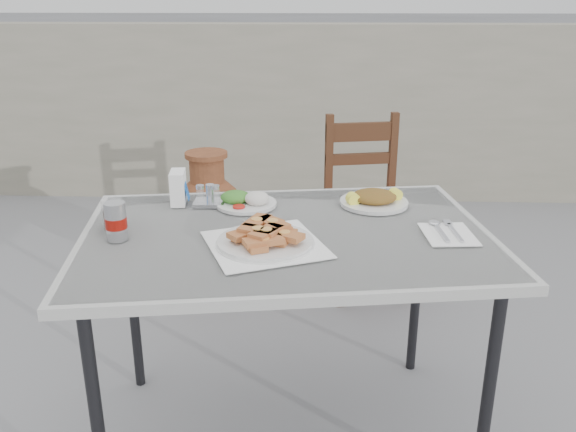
{
  "coord_description": "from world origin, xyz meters",
  "views": [
    {
      "loc": [
        -0.03,
        -1.76,
        1.41
      ],
      "look_at": [
        -0.1,
        -0.03,
        0.77
      ],
      "focal_mm": 38.0,
      "sensor_mm": 36.0,
      "label": 1
    }
  ],
  "objects_px": {
    "cola_glass": "(113,215)",
    "terracotta_urn": "(210,224)",
    "salad_rice_plate": "(246,200)",
    "chair": "(366,203)",
    "condiment_caddy": "(209,198)",
    "salad_chopped_plate": "(374,199)",
    "napkin_holder": "(178,188)",
    "cafe_table": "(286,247)",
    "pide_plate": "(265,236)",
    "soda_can": "(116,221)"
  },
  "relations": [
    {
      "from": "cola_glass",
      "to": "terracotta_urn",
      "type": "distance_m",
      "value": 1.2
    },
    {
      "from": "terracotta_urn",
      "to": "salad_rice_plate",
      "type": "bearing_deg",
      "value": -72.22
    },
    {
      "from": "chair",
      "to": "terracotta_urn",
      "type": "relative_size",
      "value": 1.24
    },
    {
      "from": "condiment_caddy",
      "to": "chair",
      "type": "bearing_deg",
      "value": 56.12
    },
    {
      "from": "salad_chopped_plate",
      "to": "napkin_holder",
      "type": "height_order",
      "value": "napkin_holder"
    },
    {
      "from": "cafe_table",
      "to": "salad_chopped_plate",
      "type": "relative_size",
      "value": 5.77
    },
    {
      "from": "salad_rice_plate",
      "to": "napkin_holder",
      "type": "bearing_deg",
      "value": 177.37
    },
    {
      "from": "cafe_table",
      "to": "pide_plate",
      "type": "bearing_deg",
      "value": -117.13
    },
    {
      "from": "salad_rice_plate",
      "to": "napkin_holder",
      "type": "height_order",
      "value": "napkin_holder"
    },
    {
      "from": "napkin_holder",
      "to": "condiment_caddy",
      "type": "distance_m",
      "value": 0.11
    },
    {
      "from": "salad_chopped_plate",
      "to": "condiment_caddy",
      "type": "relative_size",
      "value": 2.19
    },
    {
      "from": "salad_chopped_plate",
      "to": "condiment_caddy",
      "type": "bearing_deg",
      "value": -176.98
    },
    {
      "from": "salad_chopped_plate",
      "to": "terracotta_urn",
      "type": "xyz_separation_m",
      "value": [
        -0.71,
        0.86,
        -0.44
      ]
    },
    {
      "from": "cafe_table",
      "to": "soda_can",
      "type": "relative_size",
      "value": 11.9
    },
    {
      "from": "salad_rice_plate",
      "to": "cafe_table",
      "type": "bearing_deg",
      "value": -57.12
    },
    {
      "from": "soda_can",
      "to": "salad_chopped_plate",
      "type": "bearing_deg",
      "value": 23.77
    },
    {
      "from": "salad_chopped_plate",
      "to": "soda_can",
      "type": "height_order",
      "value": "soda_can"
    },
    {
      "from": "condiment_caddy",
      "to": "cafe_table",
      "type": "bearing_deg",
      "value": -40.2
    },
    {
      "from": "salad_chopped_plate",
      "to": "cafe_table",
      "type": "bearing_deg",
      "value": -137.94
    },
    {
      "from": "soda_can",
      "to": "napkin_holder",
      "type": "bearing_deg",
      "value": 70.65
    },
    {
      "from": "terracotta_urn",
      "to": "cafe_table",
      "type": "bearing_deg",
      "value": -68.87
    },
    {
      "from": "cafe_table",
      "to": "pide_plate",
      "type": "distance_m",
      "value": 0.14
    },
    {
      "from": "pide_plate",
      "to": "napkin_holder",
      "type": "distance_m",
      "value": 0.47
    },
    {
      "from": "pide_plate",
      "to": "chair",
      "type": "height_order",
      "value": "chair"
    },
    {
      "from": "pide_plate",
      "to": "soda_can",
      "type": "xyz_separation_m",
      "value": [
        -0.43,
        0.02,
        0.03
      ]
    },
    {
      "from": "cola_glass",
      "to": "chair",
      "type": "relative_size",
      "value": 0.1
    },
    {
      "from": "cafe_table",
      "to": "condiment_caddy",
      "type": "height_order",
      "value": "condiment_caddy"
    },
    {
      "from": "soda_can",
      "to": "terracotta_urn",
      "type": "bearing_deg",
      "value": 87.55
    },
    {
      "from": "napkin_holder",
      "to": "condiment_caddy",
      "type": "relative_size",
      "value": 1.08
    },
    {
      "from": "salad_rice_plate",
      "to": "soda_can",
      "type": "bearing_deg",
      "value": -137.62
    },
    {
      "from": "cafe_table",
      "to": "terracotta_urn",
      "type": "relative_size",
      "value": 1.91
    },
    {
      "from": "pide_plate",
      "to": "salad_chopped_plate",
      "type": "relative_size",
      "value": 1.75
    },
    {
      "from": "soda_can",
      "to": "napkin_holder",
      "type": "xyz_separation_m",
      "value": [
        0.11,
        0.32,
        0.0
      ]
    },
    {
      "from": "cafe_table",
      "to": "pide_plate",
      "type": "xyz_separation_m",
      "value": [
        -0.05,
        -0.11,
        0.08
      ]
    },
    {
      "from": "soda_can",
      "to": "cola_glass",
      "type": "distance_m",
      "value": 0.1
    },
    {
      "from": "cola_glass",
      "to": "condiment_caddy",
      "type": "bearing_deg",
      "value": 39.94
    },
    {
      "from": "pide_plate",
      "to": "cola_glass",
      "type": "distance_m",
      "value": 0.48
    },
    {
      "from": "terracotta_urn",
      "to": "soda_can",
      "type": "bearing_deg",
      "value": -92.45
    },
    {
      "from": "condiment_caddy",
      "to": "cola_glass",
      "type": "bearing_deg",
      "value": -140.06
    },
    {
      "from": "cola_glass",
      "to": "napkin_holder",
      "type": "height_order",
      "value": "napkin_holder"
    },
    {
      "from": "pide_plate",
      "to": "cola_glass",
      "type": "height_order",
      "value": "cola_glass"
    },
    {
      "from": "salad_rice_plate",
      "to": "salad_chopped_plate",
      "type": "height_order",
      "value": "salad_rice_plate"
    },
    {
      "from": "cola_glass",
      "to": "napkin_holder",
      "type": "bearing_deg",
      "value": 55.86
    },
    {
      "from": "pide_plate",
      "to": "soda_can",
      "type": "relative_size",
      "value": 3.61
    },
    {
      "from": "pide_plate",
      "to": "chair",
      "type": "relative_size",
      "value": 0.47
    },
    {
      "from": "cola_glass",
      "to": "napkin_holder",
      "type": "distance_m",
      "value": 0.27
    },
    {
      "from": "salad_chopped_plate",
      "to": "cola_glass",
      "type": "relative_size",
      "value": 2.59
    },
    {
      "from": "salad_rice_plate",
      "to": "chair",
      "type": "distance_m",
      "value": 1.07
    },
    {
      "from": "condiment_caddy",
      "to": "terracotta_urn",
      "type": "xyz_separation_m",
      "value": [
        -0.16,
        0.89,
        -0.44
      ]
    },
    {
      "from": "condiment_caddy",
      "to": "pide_plate",
      "type": "bearing_deg",
      "value": -57.44
    }
  ]
}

